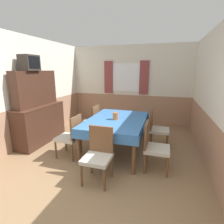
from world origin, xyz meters
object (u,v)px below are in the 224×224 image
(dining_table, at_px, (117,123))
(tv, at_px, (29,63))
(vase, at_px, (116,116))
(chair_left_near, at_px, (71,135))
(chair_right_near, at_px, (153,145))
(chair_right_far, at_px, (157,127))
(sideboard, at_px, (39,113))
(chair_left_far, at_px, (91,121))
(chair_head_near, at_px, (99,153))

(dining_table, bearing_deg, tv, -174.55)
(tv, xyz_separation_m, vase, (1.98, 0.15, -1.12))
(tv, bearing_deg, chair_left_near, -16.26)
(chair_right_near, relative_size, vase, 5.85)
(chair_right_far, height_order, chair_left_near, same)
(chair_left_near, distance_m, sideboard, 1.29)
(chair_left_far, relative_size, chair_left_near, 1.00)
(sideboard, relative_size, tv, 4.37)
(chair_right_far, height_order, sideboard, sideboard)
(chair_right_near, distance_m, vase, 1.04)
(vase, bearing_deg, sideboard, 179.89)
(chair_left_near, bearing_deg, chair_right_near, -90.00)
(chair_right_near, height_order, chair_head_near, same)
(sideboard, bearing_deg, vase, -0.11)
(chair_right_far, relative_size, sideboard, 0.51)
(dining_table, xyz_separation_m, chair_right_far, (0.84, 0.53, -0.18))
(chair_right_near, xyz_separation_m, chair_head_near, (-0.84, -0.57, 0.00))
(chair_head_near, relative_size, chair_right_far, 1.00)
(dining_table, height_order, chair_left_near, chair_left_near)
(chair_right_near, relative_size, chair_left_near, 1.00)
(chair_right_near, distance_m, tv, 3.21)
(chair_left_near, xyz_separation_m, sideboard, (-1.16, 0.49, 0.27))
(vase, bearing_deg, dining_table, 72.74)
(sideboard, xyz_separation_m, tv, (0.01, -0.15, 1.21))
(dining_table, xyz_separation_m, sideboard, (-2.00, -0.04, 0.09))
(dining_table, distance_m, chair_head_near, 1.11)
(chair_left_far, bearing_deg, chair_left_near, -180.00)
(chair_right_near, height_order, chair_right_far, same)
(tv, height_order, vase, tv)
(dining_table, bearing_deg, chair_right_far, 32.15)
(chair_right_near, xyz_separation_m, sideboard, (-2.84, 0.49, 0.27))
(chair_right_far, bearing_deg, chair_right_near, 0.00)
(dining_table, bearing_deg, chair_left_far, 147.85)
(chair_head_near, relative_size, tv, 2.21)
(chair_right_near, bearing_deg, chair_right_far, -180.00)
(dining_table, distance_m, chair_right_near, 1.00)
(chair_head_near, distance_m, vase, 1.11)
(chair_head_near, bearing_deg, vase, -89.29)
(chair_head_near, xyz_separation_m, sideboard, (-2.00, 1.06, 0.27))
(dining_table, height_order, vase, vase)
(chair_left_far, height_order, sideboard, sideboard)
(sideboard, distance_m, tv, 1.22)
(chair_left_far, height_order, chair_left_near, same)
(chair_right_near, xyz_separation_m, chair_left_far, (-1.67, 1.05, 0.00))
(chair_left_far, xyz_separation_m, chair_right_far, (1.67, 0.00, 0.00))
(tv, bearing_deg, chair_right_near, -6.78)
(chair_right_near, bearing_deg, chair_left_near, -90.00)
(tv, bearing_deg, sideboard, 92.92)
(chair_head_near, height_order, chair_left_near, same)
(dining_table, relative_size, chair_right_near, 1.97)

